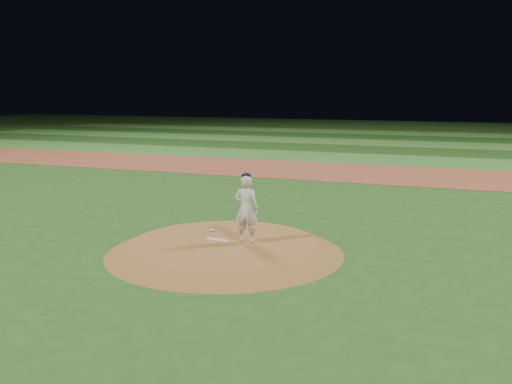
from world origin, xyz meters
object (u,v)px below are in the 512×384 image
at_px(pitching_rubber, 217,240).
at_px(pitcher_on_mound, 246,208).
at_px(pitchers_mound, 225,247).
at_px(rosin_bag, 213,230).

height_order(pitching_rubber, pitcher_on_mound, pitcher_on_mound).
bearing_deg(pitching_rubber, pitcher_on_mound, 18.42).
xyz_separation_m(pitchers_mound, pitching_rubber, (-0.23, 0.07, 0.14)).
distance_m(pitching_rubber, pitcher_on_mound, 1.06).
bearing_deg(pitchers_mound, rosin_bag, 130.70).
distance_m(pitchers_mound, pitching_rubber, 0.28).
relative_size(pitchers_mound, pitcher_on_mound, 3.37).
distance_m(pitchers_mound, pitcher_on_mound, 1.06).
distance_m(pitching_rubber, rosin_bag, 0.90).
bearing_deg(pitcher_on_mound, rosin_bag, 151.24).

